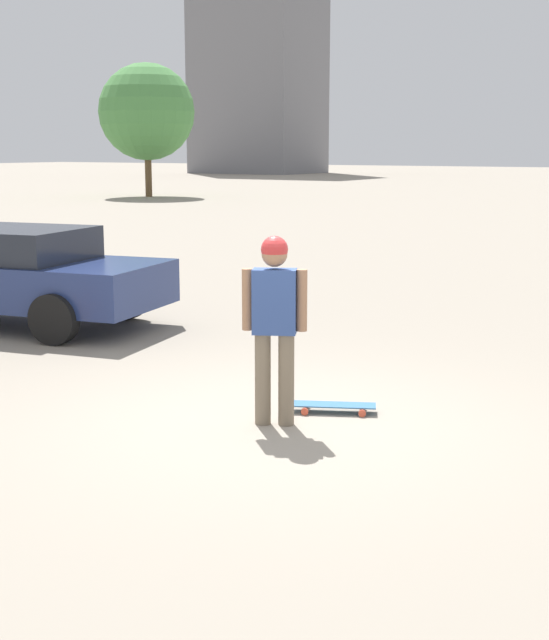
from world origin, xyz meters
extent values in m
plane|color=gray|center=(0.00, 0.00, 0.00)|extent=(220.00, 220.00, 0.00)
cylinder|color=#7A6B56|center=(0.10, 0.05, 0.42)|extent=(0.14, 0.14, 0.84)
cylinder|color=#7A6B56|center=(-0.10, -0.05, 0.42)|extent=(0.14, 0.14, 0.84)
cube|color=#334C8C|center=(0.00, 0.00, 1.13)|extent=(0.43, 0.34, 0.58)
cylinder|color=#9E7051|center=(0.22, 0.10, 1.14)|extent=(0.10, 0.10, 0.55)
cylinder|color=#9E7051|center=(-0.22, -0.10, 1.14)|extent=(0.10, 0.10, 0.55)
sphere|color=#9E7051|center=(0.00, 0.00, 1.55)|extent=(0.23, 0.23, 0.23)
sphere|color=red|center=(0.00, 0.00, 1.59)|extent=(0.24, 0.24, 0.24)
cube|color=#336693|center=(-0.30, -0.60, 0.08)|extent=(0.80, 0.51, 0.01)
cylinder|color=#D14C33|center=(-0.10, -0.38, 0.03)|extent=(0.08, 0.06, 0.07)
cylinder|color=#D14C33|center=(0.00, -0.59, 0.03)|extent=(0.08, 0.06, 0.07)
cylinder|color=#D14C33|center=(-0.59, -0.61, 0.03)|extent=(0.08, 0.06, 0.07)
cylinder|color=#D14C33|center=(-0.49, -0.81, 0.03)|extent=(0.08, 0.06, 0.07)
cube|color=navy|center=(5.68, -2.02, 0.63)|extent=(4.86, 2.65, 0.60)
cube|color=#1E232D|center=(5.56, -2.04, 1.15)|extent=(2.34, 2.00, 0.44)
cylinder|color=black|center=(4.11, -1.39, 0.33)|extent=(0.69, 0.32, 0.66)
cylinder|color=black|center=(4.45, -3.18, 0.33)|extent=(0.69, 0.32, 0.66)
cube|color=slate|center=(43.62, -69.15, 13.67)|extent=(10.96, 8.94, 27.34)
cylinder|color=brown|center=(25.20, -29.30, 1.27)|extent=(0.34, 0.34, 2.55)
sphere|color=#478442|center=(25.20, -29.30, 4.23)|extent=(4.82, 4.82, 4.82)
camera|label=1|loc=(-4.00, 6.63, 2.46)|focal=50.00mm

